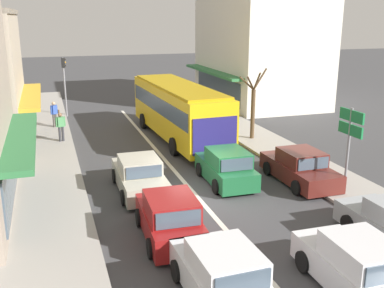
{
  "coord_description": "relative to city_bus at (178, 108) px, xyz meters",
  "views": [
    {
      "loc": [
        -5.38,
        -15.86,
        6.96
      ],
      "look_at": [
        0.9,
        3.41,
        1.2
      ],
      "focal_mm": 42.0,
      "sensor_mm": 36.0,
      "label": 1
    }
  ],
  "objects": [
    {
      "name": "traffic_light_downstreet",
      "position": [
        -5.89,
        8.64,
        0.97
      ],
      "size": [
        0.33,
        0.24,
        4.2
      ],
      "color": "gray",
      "rests_on": "ground"
    },
    {
      "name": "ground_plane",
      "position": [
        -1.77,
        -8.65,
        -1.88
      ],
      "size": [
        140.0,
        140.0,
        0.0
      ],
      "primitive_type": "plane",
      "color": "#3F3F42"
    },
    {
      "name": "lane_centre_line",
      "position": [
        -1.77,
        -4.65,
        -1.88
      ],
      "size": [
        0.2,
        28.0,
        0.01
      ],
      "primitive_type": "cube",
      "color": "silver",
      "rests_on": "ground"
    },
    {
      "name": "hatchback_queue_gap_filler",
      "position": [
        -3.36,
        -15.33,
        -1.17
      ],
      "size": [
        1.88,
        3.73,
        1.54
      ],
      "color": "silver",
      "rests_on": "ground"
    },
    {
      "name": "street_tree_right",
      "position": [
        4.05,
        -1.48,
        0.03
      ],
      "size": [
        1.7,
        1.67,
        4.16
      ],
      "color": "brown",
      "rests_on": "ground"
    },
    {
      "name": "hatchback_adjacent_lane_trail",
      "position": [
        -0.08,
        -7.59,
        -1.17
      ],
      "size": [
        1.89,
        3.74,
        1.54
      ],
      "color": "#1E6638",
      "rests_on": "ground"
    },
    {
      "name": "pedestrian_with_handbag_near",
      "position": [
        -6.8,
        4.91,
        -0.81
      ],
      "size": [
        0.56,
        0.55,
        1.63
      ],
      "color": "#4C4742",
      "rests_on": "sidewalk_left"
    },
    {
      "name": "hatchback_adjacent_lane_lead",
      "position": [
        -3.73,
        -11.73,
        -1.17
      ],
      "size": [
        1.95,
        3.77,
        1.54
      ],
      "color": "maroon",
      "rests_on": "ground"
    },
    {
      "name": "directional_road_sign",
      "position": [
        3.91,
        -10.39,
        0.82
      ],
      "size": [
        0.1,
        1.4,
        3.6
      ],
      "color": "gray",
      "rests_on": "ground"
    },
    {
      "name": "hatchback_behind_bus_near",
      "position": [
        0.11,
        -16.01,
        -1.17
      ],
      "size": [
        1.88,
        3.73,
        1.54
      ],
      "color": "silver",
      "rests_on": "ground"
    },
    {
      "name": "city_bus",
      "position": [
        0.0,
        0.0,
        0.0
      ],
      "size": [
        3.06,
        10.95,
        3.23
      ],
      "color": "yellow",
      "rests_on": "ground"
    },
    {
      "name": "kerb_right",
      "position": [
        4.43,
        -2.65,
        -1.82
      ],
      "size": [
        2.8,
        44.0,
        0.12
      ],
      "primitive_type": "cube",
      "color": "#A39E96",
      "rests_on": "ground"
    },
    {
      "name": "sedan_behind_bus_mid",
      "position": [
        -3.82,
        -7.37,
        -1.22
      ],
      "size": [
        1.95,
        4.23,
        1.47
      ],
      "color": "#B7B29E",
      "rests_on": "ground"
    },
    {
      "name": "pedestrian_browsing_midblock",
      "position": [
        -6.57,
        1.19,
        -0.81
      ],
      "size": [
        0.54,
        0.33,
        1.63
      ],
      "color": "#333338",
      "rests_on": "sidewalk_left"
    },
    {
      "name": "parked_sedan_kerb_second",
      "position": [
        2.98,
        -8.5,
        -1.22
      ],
      "size": [
        1.91,
        4.2,
        1.47
      ],
      "color": "#561E19",
      "rests_on": "ground"
    },
    {
      "name": "building_right_far",
      "position": [
        9.71,
        9.43,
        3.0
      ],
      "size": [
        8.34,
        11.5,
        9.77
      ],
      "color": "silver",
      "rests_on": "ground"
    },
    {
      "name": "sidewalk_left",
      "position": [
        -8.57,
        -2.65,
        -1.81
      ],
      "size": [
        5.2,
        44.0,
        0.14
      ],
      "primitive_type": "cube",
      "color": "#A39E96",
      "rests_on": "ground"
    }
  ]
}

